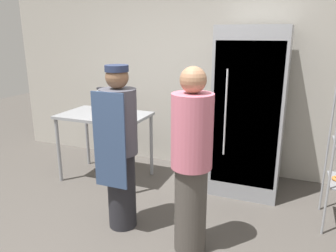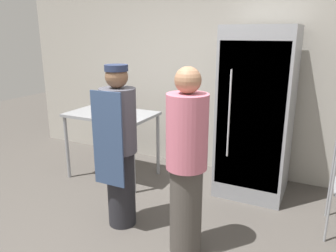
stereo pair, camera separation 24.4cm
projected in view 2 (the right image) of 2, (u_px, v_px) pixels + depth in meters
The scene contains 7 objects.
back_wall at pixel (221, 66), 4.37m from camera, with size 6.40×0.12×2.88m, color #ADA89E.
refrigerator at pixel (256, 113), 3.78m from camera, with size 0.77×0.79×1.95m.
prep_counter at pixel (112, 120), 4.24m from camera, with size 1.10×0.70×0.87m.
donut_box at pixel (117, 111), 4.12m from camera, with size 0.30×0.19×0.23m.
blender_pitcher at pixel (110, 99), 4.40m from camera, with size 0.15×0.15×0.30m.
person_baker at pixel (119, 146), 3.11m from camera, with size 0.34×0.36×1.59m.
person_customer at pixel (187, 163), 2.71m from camera, with size 0.34×0.34×1.62m.
Camera 2 is at (1.32, -2.06, 1.86)m, focal length 35.00 mm.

